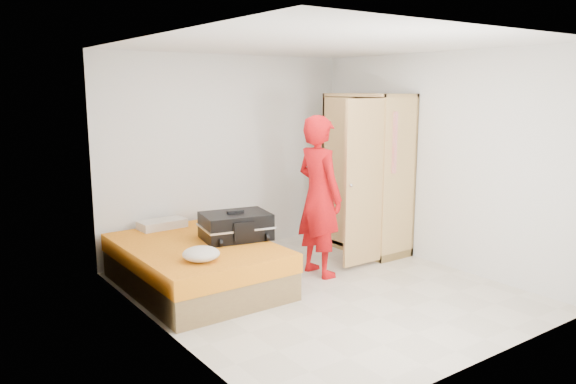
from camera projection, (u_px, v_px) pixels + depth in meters
room at (323, 172)px, 5.86m from camera, size 4.00×4.02×2.60m
bed at (196, 265)px, 6.16m from camera, size 1.42×2.02×0.50m
wardrobe at (367, 178)px, 7.43m from camera, size 1.17×1.20×2.10m
person at (319, 196)px, 6.49m from camera, size 0.45×0.69×1.87m
suitcase at (236, 226)px, 6.28m from camera, size 0.84×0.68×0.32m
round_cushion at (201, 254)px, 5.48m from camera, size 0.37×0.37×0.14m
pillow at (162, 224)px, 6.78m from camera, size 0.57×0.31×0.10m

